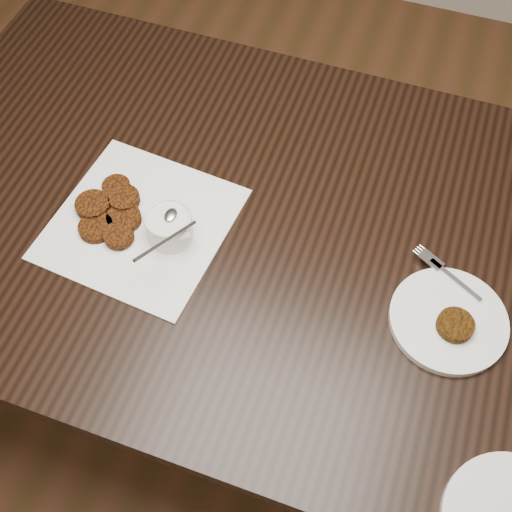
{
  "coord_description": "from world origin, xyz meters",
  "views": [
    {
      "loc": [
        0.2,
        -0.49,
        1.76
      ],
      "look_at": [
        0.0,
        0.07,
        0.8
      ],
      "focal_mm": 44.55,
      "sensor_mm": 36.0,
      "label": 1
    }
  ],
  "objects_px": {
    "table": "(246,307)",
    "plate_with_patty": "(449,318)",
    "napkin": "(141,224)",
    "sauce_ramekin": "(167,216)"
  },
  "relations": [
    {
      "from": "table",
      "to": "sauce_ramekin",
      "type": "bearing_deg",
      "value": -143.59
    },
    {
      "from": "napkin",
      "to": "sauce_ramekin",
      "type": "height_order",
      "value": "sauce_ramekin"
    },
    {
      "from": "table",
      "to": "plate_with_patty",
      "type": "distance_m",
      "value": 0.58
    },
    {
      "from": "napkin",
      "to": "plate_with_patty",
      "type": "xyz_separation_m",
      "value": [
        0.6,
        -0.01,
        0.01
      ]
    },
    {
      "from": "sauce_ramekin",
      "to": "plate_with_patty",
      "type": "bearing_deg",
      "value": -0.56
    },
    {
      "from": "napkin",
      "to": "plate_with_patty",
      "type": "bearing_deg",
      "value": -1.13
    },
    {
      "from": "table",
      "to": "napkin",
      "type": "xyz_separation_m",
      "value": [
        -0.18,
        -0.08,
        0.38
      ]
    },
    {
      "from": "table",
      "to": "napkin",
      "type": "distance_m",
      "value": 0.43
    },
    {
      "from": "table",
      "to": "plate_with_patty",
      "type": "height_order",
      "value": "plate_with_patty"
    },
    {
      "from": "napkin",
      "to": "sauce_ramekin",
      "type": "relative_size",
      "value": 2.64
    }
  ]
}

